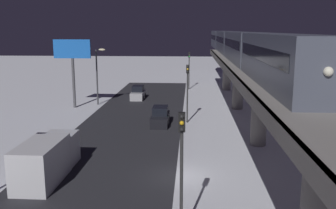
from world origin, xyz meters
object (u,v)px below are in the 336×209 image
object	(u,v)px
subway_train	(235,43)
sedan_silver	(138,93)
box_truck	(47,159)
traffic_light_far	(189,65)
commercial_billboard	(72,56)
traffic_light_mid	(187,85)
traffic_light_near	(182,158)
sedan_black	(160,117)

from	to	relation	value
subway_train	sedan_silver	bearing A→B (deg)	-3.19
box_truck	traffic_light_far	size ratio (longest dim) A/B	1.16
box_truck	commercial_billboard	xyz separation A→B (m)	(5.46, -23.53, 5.48)
sedan_silver	box_truck	world-z (taller)	box_truck
traffic_light_mid	sedan_silver	bearing A→B (deg)	-62.07
sedan_silver	commercial_billboard	bearing A→B (deg)	42.82
box_truck	traffic_light_near	bearing A→B (deg)	142.14
commercial_billboard	traffic_light_mid	bearing A→B (deg)	154.20
subway_train	traffic_light_near	world-z (taller)	subway_train
box_truck	traffic_light_far	world-z (taller)	traffic_light_far
traffic_light_far	commercial_billboard	size ratio (longest dim) A/B	0.72
sedan_black	traffic_light_mid	world-z (taller)	traffic_light_mid
traffic_light_near	traffic_light_mid	size ratio (longest dim) A/B	1.00
sedan_black	commercial_billboard	distance (m)	15.80
subway_train	sedan_black	world-z (taller)	subway_train
box_truck	traffic_light_mid	size ratio (longest dim) A/B	1.16
sedan_silver	box_truck	distance (m)	30.52
sedan_silver	commercial_billboard	distance (m)	11.83
traffic_light_far	sedan_black	bearing A→B (deg)	83.30
traffic_light_near	commercial_billboard	bearing A→B (deg)	-64.18
box_truck	subway_train	bearing A→B (deg)	-118.22
box_truck	commercial_billboard	world-z (taller)	commercial_billboard
traffic_light_near	traffic_light_far	world-z (taller)	same
traffic_light_far	sedan_silver	bearing A→B (deg)	51.82
commercial_billboard	traffic_light_near	bearing A→B (deg)	115.82
traffic_light_near	commercial_billboard	xyz separation A→B (m)	(14.96, -30.92, 2.63)
traffic_light_mid	box_truck	bearing A→B (deg)	59.76
subway_train	traffic_light_mid	distance (m)	15.37
box_truck	commercial_billboard	distance (m)	24.77
subway_train	box_truck	bearing A→B (deg)	61.78
sedan_silver	traffic_light_far	distance (m)	12.61
box_truck	traffic_light_far	xyz separation A→B (m)	(-9.50, -39.99, 2.85)
traffic_light_far	commercial_billboard	world-z (taller)	commercial_billboard
commercial_billboard	box_truck	bearing A→B (deg)	103.07
sedan_silver	commercial_billboard	xyz separation A→B (m)	(7.46, 6.91, 6.04)
subway_train	traffic_light_mid	bearing A→B (deg)	64.34
sedan_silver	traffic_light_mid	distance (m)	16.37
traffic_light_near	traffic_light_mid	xyz separation A→B (m)	(0.00, -23.69, 0.00)
traffic_light_mid	commercial_billboard	xyz separation A→B (m)	(14.96, -7.23, 2.63)
box_truck	traffic_light_mid	world-z (taller)	traffic_light_mid
traffic_light_near	traffic_light_far	size ratio (longest dim) A/B	1.00
box_truck	traffic_light_mid	xyz separation A→B (m)	(-9.50, -16.30, 2.85)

